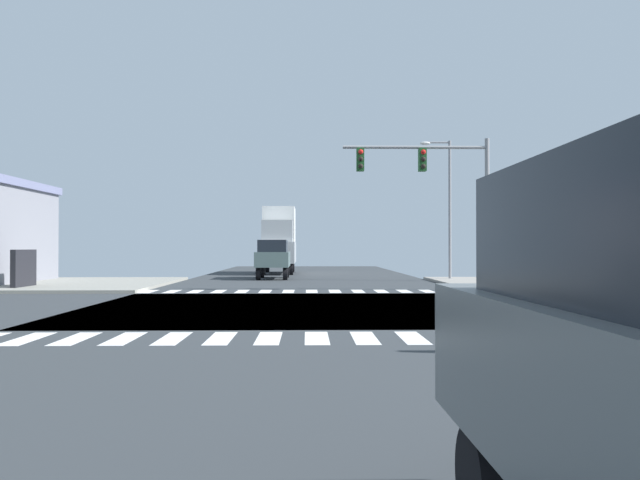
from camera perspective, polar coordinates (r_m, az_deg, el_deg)
The scene contains 9 objects.
ground at distance 21.09m, azimuth -1.27°, elevation -5.87°, with size 90.00×90.00×0.05m.
sidewalk_corner_ne at distance 35.50m, azimuth 20.30°, elevation -3.56°, with size 12.00×12.00×0.14m.
sidewalk_corner_nw at distance 35.53m, azimuth -22.73°, elevation -3.54°, with size 12.00×12.00×0.14m.
crosswalk_near at distance 13.83m, azimuth -2.38°, elevation -8.50°, with size 13.50×2.00×0.01m.
crosswalk_far at distance 28.37m, azimuth -1.74°, elevation -4.47°, with size 13.50×2.00×0.01m.
traffic_signal_mast at distance 29.25m, azimuth 9.67°, elevation 5.32°, with size 6.44×0.55×6.68m.
street_lamp at distance 37.96m, azimuth 10.84°, elevation 3.70°, with size 1.78×0.32×7.96m.
box_truck_queued_1 at distance 47.95m, azimuth -3.59°, elevation 0.15°, with size 2.40×7.20×4.85m.
suv_middle_3 at distance 39.80m, azimuth -4.09°, elevation -1.37°, with size 1.96×4.60×2.34m.
Camera 1 is at (0.04, -21.00, 1.89)m, focal length 36.85 mm.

